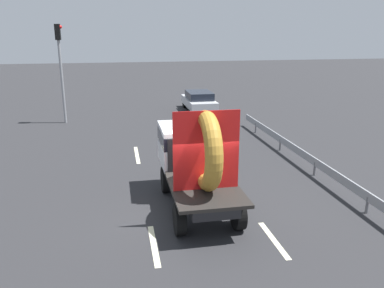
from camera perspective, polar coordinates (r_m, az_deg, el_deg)
ground_plane at (r=12.67m, az=-0.14°, el=-9.71°), size 120.00×120.00×0.00m
flatbed_truck at (r=12.81m, az=0.41°, el=-1.51°), size 2.02×4.97×3.41m
distant_sedan at (r=27.82m, az=1.02°, el=6.29°), size 1.81×4.23×1.38m
traffic_light at (r=25.05m, az=-18.50°, el=11.46°), size 0.42×0.36×5.85m
guardrail at (r=17.62m, az=14.84°, el=-0.85°), size 0.10×13.60×0.71m
lane_dash_left_near at (r=10.91m, az=-5.53°, el=-14.35°), size 0.16×2.13×0.01m
lane_dash_left_far at (r=18.28m, az=-7.96°, el=-1.56°), size 0.16×2.56×0.01m
lane_dash_right_near at (r=11.33m, az=11.72°, el=-13.39°), size 0.16×2.02×0.01m
lane_dash_right_far at (r=18.49m, az=2.19°, el=-1.20°), size 0.16×2.96×0.01m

